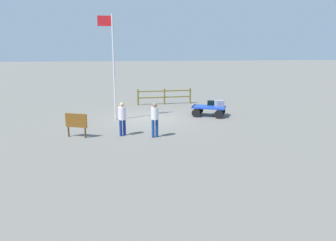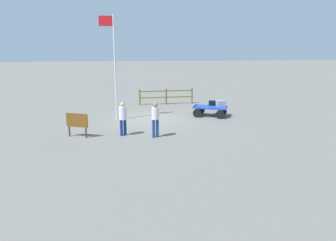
% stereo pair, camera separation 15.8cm
% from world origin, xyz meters
% --- Properties ---
extents(ground_plane, '(120.00, 120.00, 0.00)m').
position_xyz_m(ground_plane, '(0.00, 0.00, 0.00)').
color(ground_plane, slate).
extents(luggage_cart, '(2.20, 1.77, 0.62)m').
position_xyz_m(luggage_cart, '(-3.68, -0.33, 0.45)').
color(luggage_cart, '#1C40BC').
rests_on(luggage_cart, ground).
extents(suitcase_olive, '(0.69, 0.50, 0.27)m').
position_xyz_m(suitcase_olive, '(-4.00, -0.73, 0.75)').
color(suitcase_olive, black).
rests_on(suitcase_olive, luggage_cart).
extents(suitcase_navy, '(0.45, 0.36, 0.37)m').
position_xyz_m(suitcase_navy, '(-4.36, -0.20, 0.81)').
color(suitcase_navy, gray).
rests_on(suitcase_navy, luggage_cart).
extents(suitcase_tan, '(0.54, 0.46, 0.34)m').
position_xyz_m(suitcase_tan, '(-4.34, -0.44, 0.79)').
color(suitcase_tan, gray).
rests_on(suitcase_tan, luggage_cart).
extents(worker_lead, '(0.46, 0.46, 1.69)m').
position_xyz_m(worker_lead, '(-0.09, 3.95, 1.00)').
color(worker_lead, navy).
rests_on(worker_lead, ground).
extents(worker_trailing, '(0.52, 0.52, 1.65)m').
position_xyz_m(worker_trailing, '(1.46, 3.50, 0.98)').
color(worker_trailing, navy).
rests_on(worker_trailing, ground).
extents(flagpole, '(0.85, 0.10, 5.98)m').
position_xyz_m(flagpole, '(2.04, 0.09, 3.44)').
color(flagpole, silver).
rests_on(flagpole, ground).
extents(signboard, '(1.07, 0.45, 1.17)m').
position_xyz_m(signboard, '(3.65, 3.60, 0.76)').
color(signboard, '#4C3319').
rests_on(signboard, ground).
extents(wooden_fence, '(3.99, 0.45, 1.15)m').
position_xyz_m(wooden_fence, '(-1.36, -4.63, 0.66)').
color(wooden_fence, brown).
rests_on(wooden_fence, ground).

